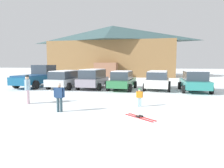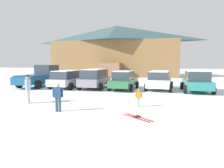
% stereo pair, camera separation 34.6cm
% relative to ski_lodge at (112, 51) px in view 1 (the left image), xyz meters
% --- Properties ---
extents(ground, '(160.00, 160.00, 0.00)m').
position_rel_ski_lodge_xyz_m(ground, '(3.76, -30.30, -4.64)').
color(ground, white).
extents(ski_lodge, '(22.57, 10.65, 9.15)m').
position_rel_ski_lodge_xyz_m(ski_lodge, '(0.00, 0.00, 0.00)').
color(ski_lodge, brown).
rests_on(ski_lodge, ground).
extents(parked_silver_wagon, '(2.36, 4.57, 1.65)m').
position_rel_ski_lodge_xyz_m(parked_silver_wagon, '(-0.60, -19.16, -3.75)').
color(parked_silver_wagon, silver).
rests_on(parked_silver_wagon, ground).
extents(parked_grey_wagon, '(2.29, 4.25, 1.80)m').
position_rel_ski_lodge_xyz_m(parked_grey_wagon, '(2.09, -19.09, -3.69)').
color(parked_grey_wagon, gray).
rests_on(parked_grey_wagon, ground).
extents(parked_green_coupe, '(2.34, 4.33, 1.66)m').
position_rel_ski_lodge_xyz_m(parked_green_coupe, '(4.82, -19.22, -3.81)').
color(parked_green_coupe, '#2A6B3E').
rests_on(parked_green_coupe, ground).
extents(parked_white_suv, '(2.50, 4.58, 1.65)m').
position_rel_ski_lodge_xyz_m(parked_white_suv, '(7.91, -18.50, -3.75)').
color(parked_white_suv, white).
rests_on(parked_white_suv, ground).
extents(parked_teal_hatchback, '(2.25, 4.16, 1.74)m').
position_rel_ski_lodge_xyz_m(parked_teal_hatchback, '(10.86, -19.18, -3.77)').
color(parked_teal_hatchback, '#287D77').
rests_on(parked_teal_hatchback, ground).
extents(pickup_truck, '(2.65, 5.86, 2.15)m').
position_rel_ski_lodge_xyz_m(pickup_truck, '(-3.74, -18.55, -3.65)').
color(pickup_truck, navy).
rests_on(pickup_truck, ground).
extents(skier_teen_in_navy_coat, '(0.51, 0.27, 1.41)m').
position_rel_ski_lodge_xyz_m(skier_teen_in_navy_coat, '(3.11, -27.92, -3.85)').
color(skier_teen_in_navy_coat, '#2C414A').
rests_on(skier_teen_in_navy_coat, ground).
extents(skier_child_in_orange_jacket, '(0.36, 0.19, 0.99)m').
position_rel_ski_lodge_xyz_m(skier_child_in_orange_jacket, '(6.80, -25.96, -4.08)').
color(skier_child_in_orange_jacket, '#97BCD5').
rests_on(skier_child_in_orange_jacket, ground).
extents(skier_adult_in_blue_parka, '(0.38, 0.58, 1.67)m').
position_rel_ski_lodge_xyz_m(skier_adult_in_blue_parka, '(0.42, -26.48, -3.70)').
color(skier_adult_in_blue_parka, silver).
rests_on(skier_adult_in_blue_parka, ground).
extents(pair_of_skis, '(1.41, 1.23, 0.08)m').
position_rel_ski_lodge_xyz_m(pair_of_skis, '(6.97, -28.16, -4.62)').
color(pair_of_skis, red).
rests_on(pair_of_skis, ground).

